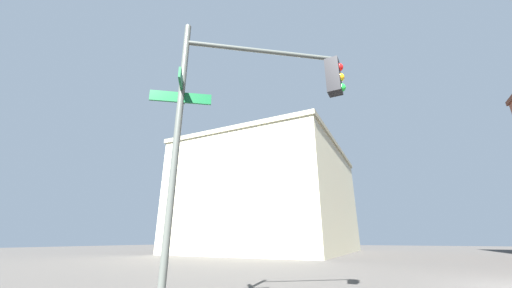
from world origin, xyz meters
TOP-DOWN VIEW (x-y plane):
  - traffic_signal_near at (-5.58, -6.22)m, footprint 3.13×2.41m
  - building_stucco at (-15.28, 17.11)m, footprint 14.86×18.51m

SIDE VIEW (x-z plane):
  - traffic_signal_near at x=-5.58m, z-range 1.12..6.47m
  - building_stucco at x=-15.28m, z-range 0.01..10.47m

